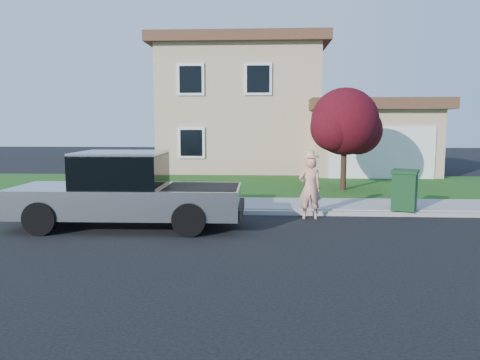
# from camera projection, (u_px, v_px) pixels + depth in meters

# --- Properties ---
(ground) EXTENTS (80.00, 80.00, 0.00)m
(ground) POSITION_uv_depth(u_px,v_px,m) (202.00, 240.00, 10.24)
(ground) COLOR black
(ground) RESTS_ON ground
(curb) EXTENTS (40.00, 0.20, 0.12)m
(curb) POSITION_uv_depth(u_px,v_px,m) (251.00, 212.00, 13.05)
(curb) COLOR gray
(curb) RESTS_ON ground
(sidewalk) EXTENTS (40.00, 2.00, 0.15)m
(sidewalk) POSITION_uv_depth(u_px,v_px,m) (252.00, 205.00, 14.14)
(sidewalk) COLOR gray
(sidewalk) RESTS_ON ground
(lawn) EXTENTS (40.00, 7.00, 0.10)m
(lawn) POSITION_uv_depth(u_px,v_px,m) (256.00, 186.00, 18.60)
(lawn) COLOR #174E16
(lawn) RESTS_ON ground
(house) EXTENTS (14.00, 11.30, 6.85)m
(house) POSITION_uv_depth(u_px,v_px,m) (265.00, 112.00, 26.02)
(house) COLOR tan
(house) RESTS_ON ground
(pickup_truck) EXTENTS (5.67, 2.19, 1.85)m
(pickup_truck) POSITION_uv_depth(u_px,v_px,m) (127.00, 192.00, 11.39)
(pickup_truck) COLOR black
(pickup_truck) RESTS_ON ground
(woman) EXTENTS (0.61, 0.44, 1.82)m
(woman) POSITION_uv_depth(u_px,v_px,m) (310.00, 187.00, 12.38)
(woman) COLOR #E79F7F
(woman) RESTS_ON ground
(ornamental_tree) EXTENTS (2.71, 2.45, 3.72)m
(ornamental_tree) POSITION_uv_depth(u_px,v_px,m) (346.00, 125.00, 16.97)
(ornamental_tree) COLOR black
(ornamental_tree) RESTS_ON lawn
(trash_bin) EXTENTS (0.92, 0.98, 1.11)m
(trash_bin) POSITION_uv_depth(u_px,v_px,m) (405.00, 190.00, 12.93)
(trash_bin) COLOR #0F3717
(trash_bin) RESTS_ON sidewalk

